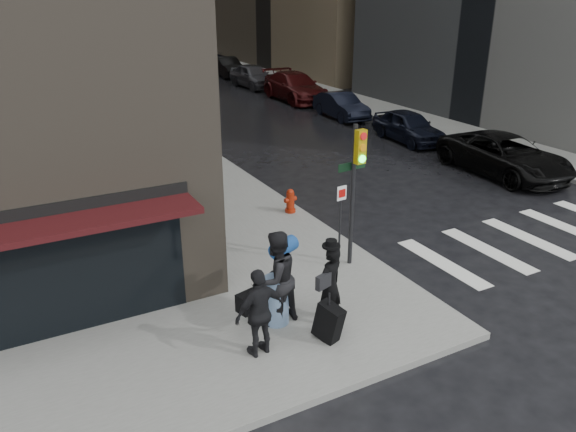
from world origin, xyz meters
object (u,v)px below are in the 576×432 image
at_px(fire_hydrant, 290,202).
at_px(parked_car_1, 408,126).
at_px(man_overcoat, 330,291).
at_px(parked_car_3, 295,87).
at_px(man_jeans, 275,278).
at_px(traffic_light, 354,178).
at_px(parked_car_5, 227,67).
at_px(parked_car_6, 209,59).
at_px(man_greycoat, 260,313).
at_px(parked_car_2, 341,106).
at_px(parked_car_4, 253,76).
at_px(parked_car_0, 505,155).

height_order(fire_hydrant, parked_car_1, parked_car_1).
distance_m(man_overcoat, parked_car_3, 24.99).
bearing_deg(man_jeans, traffic_light, -168.43).
xyz_separation_m(fire_hydrant, parked_car_3, (9.22, 16.37, 0.35)).
bearing_deg(parked_car_5, parked_car_6, 84.83).
distance_m(man_jeans, man_greycoat, 1.09).
bearing_deg(parked_car_2, parked_car_6, 90.92).
xyz_separation_m(man_greycoat, parked_car_2, (12.87, 16.87, -0.37)).
distance_m(parked_car_2, parked_car_6, 22.03).
bearing_deg(parked_car_6, traffic_light, -108.99).
relative_size(parked_car_3, parked_car_4, 1.24).
bearing_deg(parked_car_0, man_jeans, -154.98).
bearing_deg(parked_car_4, parked_car_0, -91.41).
relative_size(parked_car_1, parked_car_5, 0.92).
relative_size(man_jeans, man_greycoat, 1.15).
distance_m(man_overcoat, fire_hydrant, 6.27).
height_order(man_overcoat, parked_car_1, man_overcoat).
distance_m(man_jeans, fire_hydrant, 6.13).
relative_size(parked_car_0, parked_car_6, 0.99).
xyz_separation_m(parked_car_0, parked_car_4, (-0.05, 22.01, 0.05)).
relative_size(man_overcoat, parked_car_6, 0.35).
bearing_deg(parked_car_0, man_overcoat, -150.81).
xyz_separation_m(parked_car_1, parked_car_3, (0.23, 11.00, 0.14)).
distance_m(man_greycoat, fire_hydrant, 7.18).
bearing_deg(man_greycoat, parked_car_1, -146.51).
xyz_separation_m(traffic_light, fire_hydrant, (0.35, 3.79, -1.94)).
bearing_deg(parked_car_1, parked_car_3, 93.25).
bearing_deg(parked_car_6, man_overcoat, -110.83).
relative_size(man_jeans, parked_car_3, 0.35).
bearing_deg(parked_car_1, fire_hydrant, -144.73).
bearing_deg(parked_car_2, man_overcoat, -120.51).
distance_m(parked_car_0, parked_car_4, 22.01).
bearing_deg(parked_car_2, traffic_light, -119.00).
height_order(man_overcoat, parked_car_3, man_overcoat).
distance_m(man_overcoat, parked_car_4, 29.88).
relative_size(fire_hydrant, parked_car_5, 0.17).
xyz_separation_m(parked_car_3, parked_car_4, (-0.27, 5.50, -0.04)).
height_order(fire_hydrant, parked_car_3, parked_car_3).
distance_m(parked_car_1, parked_car_3, 11.01).
distance_m(man_jeans, parked_car_6, 40.28).
bearing_deg(parked_car_3, man_jeans, -117.44).
xyz_separation_m(man_overcoat, parked_car_5, (11.58, 33.20, -0.21)).
relative_size(parked_car_0, parked_car_3, 0.93).
bearing_deg(parked_car_4, parked_car_2, -91.43).
xyz_separation_m(man_overcoat, parked_car_4, (11.22, 27.70, -0.15)).
bearing_deg(man_overcoat, parked_car_4, -130.76).
bearing_deg(man_greycoat, man_jeans, -140.25).
relative_size(man_jeans, traffic_light, 0.57).
xyz_separation_m(traffic_light, parked_car_0, (9.35, 3.65, -1.68)).
relative_size(parked_car_2, parked_car_3, 0.70).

